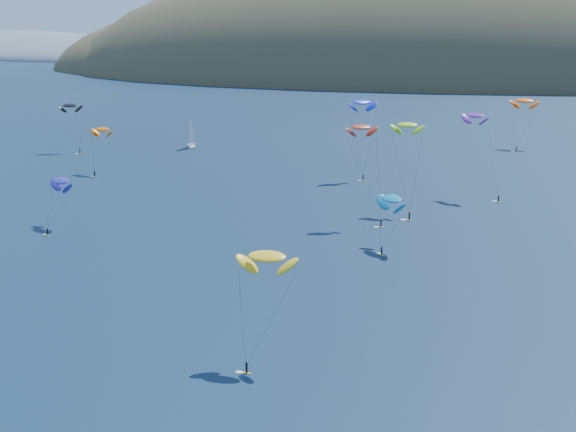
# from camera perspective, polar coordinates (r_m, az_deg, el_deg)

# --- Properties ---
(island) EXTENTS (730.00, 300.00, 210.00)m
(island) POSITION_cam_1_polar(r_m,az_deg,el_deg) (633.31, 12.91, 8.81)
(island) COLOR #3D3526
(island) RESTS_ON ground
(headland) EXTENTS (460.00, 250.00, 60.00)m
(headland) POSITION_cam_1_polar(r_m,az_deg,el_deg) (943.68, -18.80, 10.61)
(headland) COLOR slate
(headland) RESTS_ON ground
(sailboat) EXTENTS (9.51, 9.14, 11.38)m
(sailboat) POSITION_cam_1_polar(r_m,az_deg,el_deg) (289.65, -6.89, 5.03)
(sailboat) COLOR silver
(sailboat) RESTS_ON ground
(kitesurfer_1) EXTENTS (8.30, 10.92, 15.18)m
(kitesurfer_1) POSITION_cam_1_polar(r_m,az_deg,el_deg) (248.36, -13.08, 6.02)
(kitesurfer_1) COLOR gold
(kitesurfer_1) RESTS_ON ground
(kitesurfer_2) EXTENTS (8.35, 8.44, 17.12)m
(kitesurfer_2) POSITION_cam_1_polar(r_m,az_deg,el_deg) (111.11, -1.50, -2.91)
(kitesurfer_2) COLOR gold
(kitesurfer_2) RESTS_ON ground
(kitesurfer_3) EXTENTS (7.63, 13.07, 23.04)m
(kitesurfer_3) POSITION_cam_1_polar(r_m,az_deg,el_deg) (197.02, 8.49, 6.41)
(kitesurfer_3) COLOR gold
(kitesurfer_3) RESTS_ON ground
(kitesurfer_4) EXTENTS (9.70, 9.90, 24.47)m
(kitesurfer_4) POSITION_cam_1_polar(r_m,az_deg,el_deg) (234.82, 5.30, 8.06)
(kitesurfer_4) COLOR gold
(kitesurfer_4) RESTS_ON ground
(kitesurfer_5) EXTENTS (8.79, 11.92, 12.84)m
(kitesurfer_5) POSITION_cam_1_polar(r_m,az_deg,el_deg) (165.91, 7.38, 1.23)
(kitesurfer_5) COLOR gold
(kitesurfer_5) RESTS_ON ground
(kitesurfer_6) EXTENTS (11.71, 11.99, 23.40)m
(kitesurfer_6) POSITION_cam_1_polar(r_m,az_deg,el_deg) (216.13, 13.19, 6.97)
(kitesurfer_6) COLOR gold
(kitesurfer_6) RESTS_ON ground
(kitesurfer_9) EXTENTS (10.06, 7.92, 24.03)m
(kitesurfer_9) POSITION_cam_1_polar(r_m,az_deg,el_deg) (184.06, 5.25, 6.30)
(kitesurfer_9) COLOR gold
(kitesurfer_9) RESTS_ON ground
(kitesurfer_10) EXTENTS (9.08, 14.16, 12.60)m
(kitesurfer_10) POSITION_cam_1_polar(r_m,az_deg,el_deg) (189.15, -15.82, 2.41)
(kitesurfer_10) COLOR gold
(kitesurfer_10) RESTS_ON ground
(kitesurfer_11) EXTENTS (10.22, 14.47, 19.26)m
(kitesurfer_11) POSITION_cam_1_polar(r_m,az_deg,el_deg) (299.18, 16.48, 7.87)
(kitesurfer_11) COLOR gold
(kitesurfer_11) RESTS_ON ground
(kitesurfer_12) EXTENTS (10.21, 9.26, 18.05)m
(kitesurfer_12) POSITION_cam_1_polar(r_m,az_deg,el_deg) (289.19, -15.22, 7.59)
(kitesurfer_12) COLOR gold
(kitesurfer_12) RESTS_ON ground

